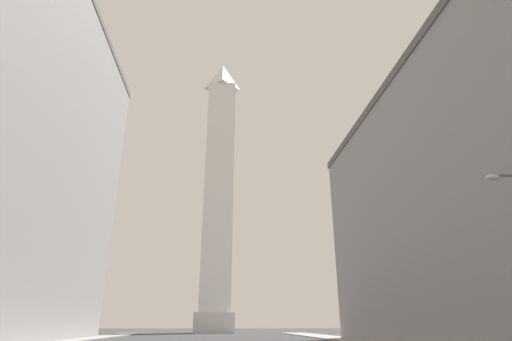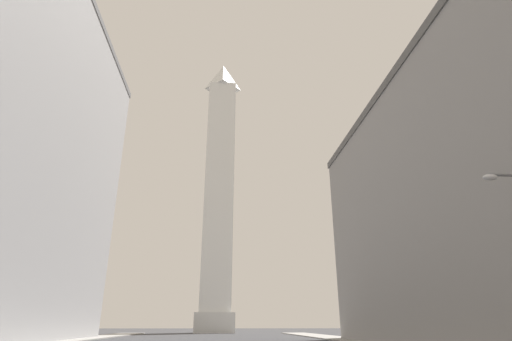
{
  "view_description": "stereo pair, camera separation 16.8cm",
  "coord_description": "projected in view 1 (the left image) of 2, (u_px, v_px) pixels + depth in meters",
  "views": [
    {
      "loc": [
        0.64,
        -1.97,
        1.86
      ],
      "look_at": [
        5.99,
        56.49,
        24.51
      ],
      "focal_mm": 28.0,
      "sensor_mm": 36.0,
      "label": 1
    },
    {
      "loc": [
        0.81,
        -1.99,
        1.86
      ],
      "look_at": [
        5.99,
        56.49,
        24.51
      ],
      "focal_mm": 28.0,
      "sensor_mm": 36.0,
      "label": 2
    }
  ],
  "objects": [
    {
      "name": "obelisk",
      "position": [
        219.0,
        187.0,
        101.12
      ],
      "size": [
        8.92,
        8.92,
        70.97
      ],
      "color": "silver",
      "rests_on": "ground_plane"
    }
  ]
}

